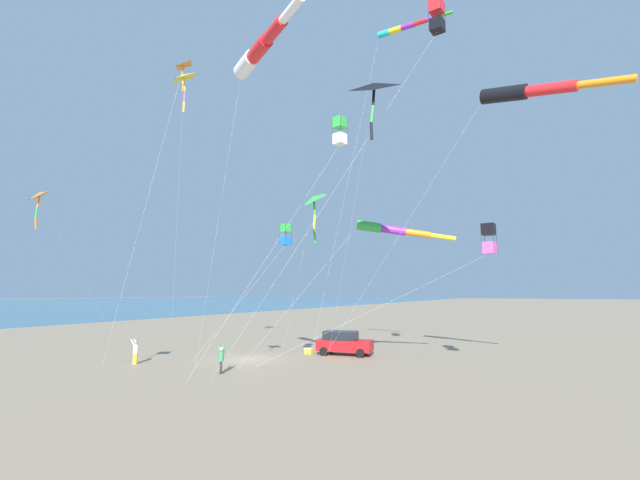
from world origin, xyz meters
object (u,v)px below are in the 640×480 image
at_px(kite_box_striped_overhead, 437,17).
at_px(kite_box_purple_drifting, 489,239).
at_px(kite_delta_orange_high_right, 183,66).
at_px(kite_box_long_streamer_right, 340,131).
at_px(cooler_box, 309,351).
at_px(kite_delta_teal_far_right, 183,80).
at_px(parked_car, 344,343).
at_px(kite_windsock_green_low_center, 391,230).
at_px(kite_delta_red_high_left, 313,200).
at_px(person_child_green_jacket, 136,350).
at_px(kite_windsock_rainbow_low_near, 528,91).
at_px(kite_windsock_checkered_midright, 404,28).
at_px(kite_box_black_fish_shape, 286,235).
at_px(kite_delta_white_trailing, 374,88).
at_px(kite_delta_blue_topmost, 39,196).
at_px(kite_windsock_long_streamer_left, 258,51).
at_px(person_adult_flyer, 221,358).

distance_m(kite_box_striped_overhead, kite_box_purple_drifting, 13.17).
height_order(kite_delta_orange_high_right, kite_box_long_streamer_right, kite_delta_orange_high_right).
height_order(cooler_box, kite_delta_teal_far_right, kite_delta_teal_far_right).
relative_size(parked_car, kite_box_long_streamer_right, 0.28).
relative_size(kite_windsock_green_low_center, kite_delta_orange_high_right, 0.58).
height_order(kite_delta_red_high_left, kite_box_striped_overhead, kite_box_striped_overhead).
height_order(parked_car, kite_box_purple_drifting, kite_box_purple_drifting).
bearing_deg(person_child_green_jacket, kite_box_purple_drifting, -159.16).
xyz_separation_m(kite_windsock_rainbow_low_near, kite_box_purple_drifting, (2.84, -2.79, -7.78)).
bearing_deg(kite_box_purple_drifting, kite_delta_orange_high_right, 23.06).
distance_m(kite_windsock_rainbow_low_near, kite_delta_teal_far_right, 18.32).
bearing_deg(kite_windsock_green_low_center, kite_windsock_checkered_midright, 122.16).
height_order(kite_delta_red_high_left, kite_windsock_checkered_midright, kite_windsock_checkered_midright).
xyz_separation_m(kite_windsock_green_low_center, kite_box_black_fish_shape, (5.28, 5.33, -0.62)).
distance_m(kite_windsock_green_low_center, kite_delta_white_trailing, 11.00).
relative_size(kite_delta_orange_high_right, kite_box_long_streamer_right, 1.31).
bearing_deg(kite_windsock_green_low_center, kite_box_long_streamer_right, 64.72).
height_order(person_child_green_jacket, kite_windsock_checkered_midright, kite_windsock_checkered_midright).
height_order(kite_delta_blue_topmost, kite_windsock_long_streamer_left, kite_windsock_long_streamer_left).
height_order(person_adult_flyer, kite_delta_white_trailing, kite_delta_white_trailing).
height_order(cooler_box, kite_delta_blue_topmost, kite_delta_blue_topmost).
distance_m(kite_delta_orange_high_right, kite_delta_teal_far_right, 13.32).
bearing_deg(kite_delta_blue_topmost, cooler_box, -103.09).
height_order(parked_car, person_adult_flyer, parked_car).
bearing_deg(kite_box_long_streamer_right, kite_box_black_fish_shape, 20.70).
relative_size(cooler_box, kite_delta_white_trailing, 0.04).
distance_m(kite_box_long_streamer_right, kite_box_striped_overhead, 8.61).
bearing_deg(kite_windsock_rainbow_low_near, kite_delta_blue_topmost, 33.45).
distance_m(person_adult_flyer, kite_delta_teal_far_right, 15.99).
bearing_deg(kite_box_black_fish_shape, kite_delta_orange_high_right, 19.75).
relative_size(person_adult_flyer, kite_delta_red_high_left, 0.15).
bearing_deg(parked_car, kite_windsock_checkered_midright, 138.56).
bearing_deg(kite_box_purple_drifting, person_child_green_jacket, 20.84).
relative_size(parked_car, kite_box_purple_drifting, 0.31).
bearing_deg(kite_windsock_long_streamer_left, person_child_green_jacket, -17.03).
relative_size(kite_windsock_green_low_center, kite_delta_white_trailing, 0.79).
xyz_separation_m(parked_car, kite_windsock_rainbow_low_near, (-14.38, 5.38, 15.10)).
bearing_deg(kite_box_black_fish_shape, kite_windsock_green_low_center, -134.75).
distance_m(parked_car, kite_windsock_checkered_midright, 22.75).
xyz_separation_m(kite_windsock_green_low_center, kite_delta_orange_high_right, (12.63, 7.97, 11.89)).
bearing_deg(kite_delta_white_trailing, person_adult_flyer, -5.49).
distance_m(parked_car, kite_delta_white_trailing, 19.96).
height_order(kite_windsock_long_streamer_left, kite_delta_white_trailing, kite_windsock_long_streamer_left).
relative_size(cooler_box, kite_windsock_long_streamer_left, 0.04).
distance_m(person_child_green_jacket, kite_windsock_rainbow_low_near, 29.75).
distance_m(kite_box_long_streamer_right, kite_box_black_fish_shape, 7.70).
xyz_separation_m(cooler_box, kite_box_long_streamer_right, (-6.03, 5.99, 15.28)).
height_order(person_adult_flyer, kite_windsock_green_low_center, kite_windsock_green_low_center).
xyz_separation_m(kite_box_black_fish_shape, kite_delta_teal_far_right, (-1.39, 10.05, 5.71)).
bearing_deg(kite_delta_white_trailing, kite_delta_orange_high_right, -3.54).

